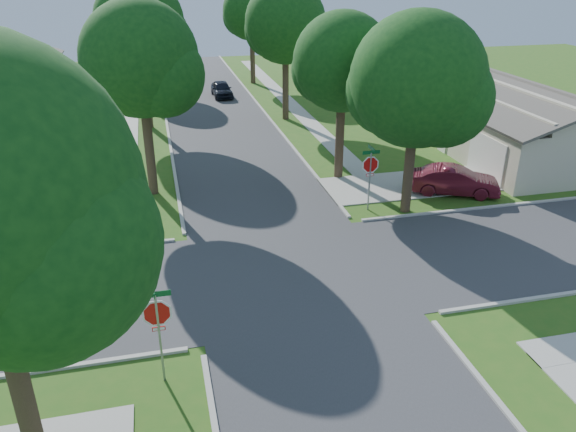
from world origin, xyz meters
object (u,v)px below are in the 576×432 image
at_px(tree_w_far, 142,22).
at_px(car_curb_east, 222,89).
at_px(stop_sign_ne, 370,167).
at_px(tree_e_mid, 286,27).
at_px(tree_e_far, 252,14).
at_px(tree_e_near, 343,67).
at_px(tree_ne_corner, 418,86).
at_px(tree_w_mid, 141,27).
at_px(house_ne_near, 512,125).
at_px(stop_sign_sw, 157,317).
at_px(car_curb_west, 164,78).
at_px(house_nw_far, 1,81).
at_px(tree_w_near, 142,65).
at_px(car_driveway, 455,181).
at_px(house_ne_far, 391,71).

distance_m(tree_w_far, car_curb_east, 9.08).
height_order(stop_sign_ne, tree_e_mid, tree_e_mid).
bearing_deg(tree_e_far, tree_e_near, -90.00).
relative_size(tree_e_near, tree_ne_corner, 0.96).
xyz_separation_m(tree_w_mid, house_ne_near, (20.63, -10.01, -4.97)).
height_order(tree_e_near, tree_e_mid, tree_e_mid).
xyz_separation_m(stop_sign_sw, tree_w_mid, (0.06, 25.71, 4.46)).
xyz_separation_m(tree_ne_corner, car_curb_west, (-9.56, 30.85, -4.94)).
distance_m(tree_e_far, tree_ne_corner, 29.85).
distance_m(tree_ne_corner, house_ne_near, 12.47).
bearing_deg(stop_sign_ne, car_curb_east, 98.18).
bearing_deg(house_nw_far, tree_e_near, -47.94).
height_order(tree_w_near, car_curb_west, tree_w_near).
height_order(stop_sign_sw, car_curb_east, stop_sign_sw).
xyz_separation_m(tree_e_near, house_ne_near, (11.24, 1.99, -4.13)).
xyz_separation_m(house_nw_far, car_driveway, (25.40, -26.50, -0.84)).
bearing_deg(tree_e_near, car_curb_east, 100.04).
relative_size(stop_sign_sw, tree_ne_corner, 0.34).
bearing_deg(car_driveway, stop_sign_sw, 150.02).
distance_m(tree_ne_corner, house_ne_far, 26.91).
distance_m(tree_w_near, tree_ne_corner, 12.02).
height_order(stop_sign_sw, tree_e_mid, tree_e_mid).
relative_size(tree_w_far, house_ne_far, 0.59).
bearing_deg(tree_ne_corner, tree_w_far, 110.28).
height_order(stop_sign_ne, house_ne_far, house_ne_far).
height_order(tree_e_mid, car_curb_east, tree_e_mid).
height_order(tree_w_mid, car_driveway, tree_w_mid).
bearing_deg(car_driveway, tree_w_mid, 66.31).
relative_size(stop_sign_ne, house_nw_far, 0.22).
bearing_deg(stop_sign_ne, tree_ne_corner, -16.55).
relative_size(tree_e_far, tree_w_mid, 0.91).
height_order(tree_w_near, tree_w_mid, tree_w_mid).
bearing_deg(house_nw_far, car_curb_east, -9.70).
bearing_deg(house_ne_far, car_curb_west, 162.48).
distance_m(tree_w_near, car_curb_east, 21.59).
relative_size(tree_e_mid, tree_w_far, 1.15).
height_order(tree_w_near, house_ne_far, tree_w_near).
height_order(tree_ne_corner, house_ne_near, tree_ne_corner).
bearing_deg(tree_e_far, house_ne_near, -63.97).
distance_m(tree_e_near, tree_e_far, 25.00).
bearing_deg(car_curb_east, house_ne_near, -52.11).
height_order(stop_sign_ne, house_nw_far, house_nw_far).
height_order(tree_e_mid, tree_w_mid, tree_w_mid).
bearing_deg(house_nw_far, tree_e_mid, -27.91).
bearing_deg(tree_ne_corner, tree_w_mid, 123.22).
bearing_deg(house_ne_far, tree_w_mid, -158.83).
xyz_separation_m(tree_e_mid, tree_e_far, (-0.00, 13.00, -0.27)).
bearing_deg(house_nw_far, tree_e_far, 5.53).
distance_m(tree_w_near, house_ne_far, 29.10).
bearing_deg(car_curb_west, tree_w_near, 89.32).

